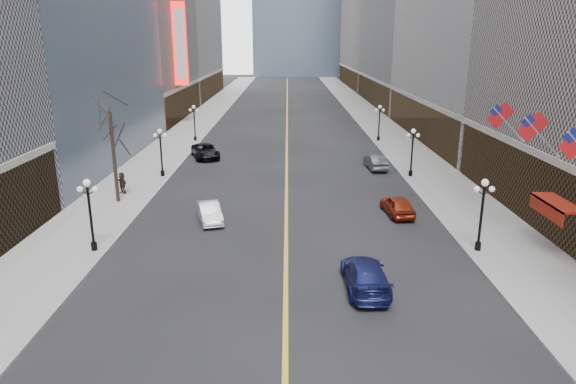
{
  "coord_description": "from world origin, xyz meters",
  "views": [
    {
      "loc": [
        0.1,
        0.76,
        12.54
      ],
      "look_at": [
        0.12,
        22.18,
        6.19
      ],
      "focal_mm": 32.0,
      "sensor_mm": 36.0,
      "label": 1
    }
  ],
  "objects_px": {
    "streetlamp_west_3": "(194,119)",
    "car_nb_far": "(205,151)",
    "streetlamp_east_1": "(482,207)",
    "streetlamp_west_2": "(161,147)",
    "streetlamp_east_3": "(379,119)",
    "streetlamp_west_1": "(90,208)",
    "car_sb_far": "(376,162)",
    "streetlamp_east_2": "(412,147)",
    "car_nb_mid": "(210,212)",
    "car_sb_mid": "(397,205)",
    "car_sb_near": "(365,275)"
  },
  "relations": [
    {
      "from": "streetlamp_west_3",
      "to": "car_sb_near",
      "type": "bearing_deg",
      "value": -68.63
    },
    {
      "from": "streetlamp_east_3",
      "to": "car_sb_near",
      "type": "relative_size",
      "value": 0.86
    },
    {
      "from": "streetlamp_east_1",
      "to": "streetlamp_west_3",
      "type": "distance_m",
      "value": 43.05
    },
    {
      "from": "streetlamp_west_3",
      "to": "car_sb_far",
      "type": "distance_m",
      "value": 25.56
    },
    {
      "from": "streetlamp_east_1",
      "to": "streetlamp_west_2",
      "type": "xyz_separation_m",
      "value": [
        -23.6,
        18.0,
        0.0
      ]
    },
    {
      "from": "car_sb_far",
      "to": "streetlamp_east_1",
      "type": "bearing_deg",
      "value": 92.94
    },
    {
      "from": "streetlamp_west_3",
      "to": "car_nb_far",
      "type": "relative_size",
      "value": 0.81
    },
    {
      "from": "streetlamp_east_2",
      "to": "car_nb_mid",
      "type": "xyz_separation_m",
      "value": [
        -17.31,
        -12.36,
        -2.23
      ]
    },
    {
      "from": "streetlamp_east_1",
      "to": "streetlamp_east_3",
      "type": "distance_m",
      "value": 36.0
    },
    {
      "from": "streetlamp_west_1",
      "to": "streetlamp_west_2",
      "type": "xyz_separation_m",
      "value": [
        0.0,
        18.0,
        0.0
      ]
    },
    {
      "from": "car_nb_mid",
      "to": "car_sb_far",
      "type": "distance_m",
      "value": 21.35
    },
    {
      "from": "streetlamp_west_3",
      "to": "car_nb_far",
      "type": "distance_m",
      "value": 10.2
    },
    {
      "from": "streetlamp_east_2",
      "to": "car_nb_far",
      "type": "relative_size",
      "value": 0.81
    },
    {
      "from": "streetlamp_east_2",
      "to": "streetlamp_east_1",
      "type": "bearing_deg",
      "value": -90.0
    },
    {
      "from": "car_sb_mid",
      "to": "car_sb_far",
      "type": "height_order",
      "value": "car_sb_far"
    },
    {
      "from": "streetlamp_east_3",
      "to": "streetlamp_west_1",
      "type": "height_order",
      "value": "same"
    },
    {
      "from": "streetlamp_west_3",
      "to": "car_nb_mid",
      "type": "bearing_deg",
      "value": -78.29
    },
    {
      "from": "streetlamp_east_3",
      "to": "car_sb_far",
      "type": "distance_m",
      "value": 15.11
    },
    {
      "from": "car_sb_mid",
      "to": "car_sb_far",
      "type": "relative_size",
      "value": 0.96
    },
    {
      "from": "streetlamp_west_2",
      "to": "car_sb_mid",
      "type": "xyz_separation_m",
      "value": [
        20.09,
        -10.89,
        -2.16
      ]
    },
    {
      "from": "streetlamp_west_2",
      "to": "car_nb_far",
      "type": "height_order",
      "value": "streetlamp_west_2"
    },
    {
      "from": "streetlamp_west_2",
      "to": "car_sb_near",
      "type": "height_order",
      "value": "streetlamp_west_2"
    },
    {
      "from": "car_nb_far",
      "to": "car_sb_near",
      "type": "height_order",
      "value": "car_nb_far"
    },
    {
      "from": "streetlamp_east_1",
      "to": "car_sb_far",
      "type": "height_order",
      "value": "streetlamp_east_1"
    },
    {
      "from": "streetlamp_east_2",
      "to": "car_nb_far",
      "type": "height_order",
      "value": "streetlamp_east_2"
    },
    {
      "from": "streetlamp_east_2",
      "to": "streetlamp_west_3",
      "type": "distance_m",
      "value": 29.68
    },
    {
      "from": "streetlamp_east_2",
      "to": "streetlamp_east_3",
      "type": "bearing_deg",
      "value": 90.0
    },
    {
      "from": "streetlamp_east_1",
      "to": "streetlamp_west_2",
      "type": "distance_m",
      "value": 29.68
    },
    {
      "from": "streetlamp_west_3",
      "to": "car_nb_mid",
      "type": "relative_size",
      "value": 1.1
    },
    {
      "from": "streetlamp_east_1",
      "to": "car_sb_near",
      "type": "relative_size",
      "value": 0.86
    },
    {
      "from": "streetlamp_west_2",
      "to": "car_nb_far",
      "type": "distance_m",
      "value": 9.13
    },
    {
      "from": "streetlamp_east_1",
      "to": "car_sb_far",
      "type": "relative_size",
      "value": 1.0
    },
    {
      "from": "streetlamp_west_1",
      "to": "streetlamp_west_3",
      "type": "bearing_deg",
      "value": 90.0
    },
    {
      "from": "car_nb_mid",
      "to": "car_nb_far",
      "type": "height_order",
      "value": "car_nb_far"
    },
    {
      "from": "car_nb_far",
      "to": "car_sb_mid",
      "type": "height_order",
      "value": "car_nb_far"
    },
    {
      "from": "streetlamp_west_2",
      "to": "car_nb_mid",
      "type": "height_order",
      "value": "streetlamp_west_2"
    },
    {
      "from": "streetlamp_east_3",
      "to": "car_sb_near",
      "type": "bearing_deg",
      "value": -100.61
    },
    {
      "from": "streetlamp_east_2",
      "to": "car_sb_near",
      "type": "xyz_separation_m",
      "value": [
        -7.64,
        -22.8,
        -2.13
      ]
    },
    {
      "from": "car_sb_far",
      "to": "streetlamp_west_2",
      "type": "bearing_deg",
      "value": 4.49
    },
    {
      "from": "car_nb_mid",
      "to": "streetlamp_east_1",
      "type": "bearing_deg",
      "value": -34.35
    },
    {
      "from": "streetlamp_east_1",
      "to": "car_sb_mid",
      "type": "height_order",
      "value": "streetlamp_east_1"
    },
    {
      "from": "streetlamp_east_1",
      "to": "car_sb_near",
      "type": "distance_m",
      "value": 9.27
    },
    {
      "from": "streetlamp_east_1",
      "to": "car_sb_far",
      "type": "distance_m",
      "value": 21.6
    },
    {
      "from": "streetlamp_west_2",
      "to": "car_nb_mid",
      "type": "relative_size",
      "value": 1.1
    },
    {
      "from": "streetlamp_west_1",
      "to": "car_nb_far",
      "type": "distance_m",
      "value": 26.66
    },
    {
      "from": "car_sb_mid",
      "to": "streetlamp_west_3",
      "type": "bearing_deg",
      "value": -60.94
    },
    {
      "from": "streetlamp_west_3",
      "to": "streetlamp_east_2",
      "type": "bearing_deg",
      "value": -37.33
    },
    {
      "from": "streetlamp_east_3",
      "to": "streetlamp_west_1",
      "type": "xyz_separation_m",
      "value": [
        -23.6,
        -36.0,
        0.0
      ]
    },
    {
      "from": "streetlamp_west_2",
      "to": "streetlamp_east_1",
      "type": "bearing_deg",
      "value": -37.33
    },
    {
      "from": "car_nb_mid",
      "to": "car_sb_far",
      "type": "bearing_deg",
      "value": 30.9
    }
  ]
}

